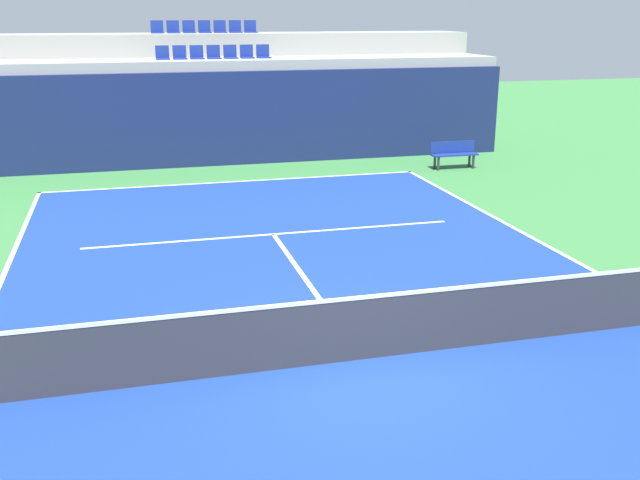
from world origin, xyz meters
TOP-DOWN VIEW (x-y plane):
  - ground_plane at (0.00, 0.00)m, footprint 80.00×80.00m
  - court_surface at (0.00, 0.00)m, footprint 11.00×24.00m
  - baseline_far at (0.00, 11.95)m, footprint 11.00×0.10m
  - service_line_far at (0.00, 6.40)m, footprint 8.26×0.10m
  - centre_service_line at (0.00, 3.20)m, footprint 0.10×6.40m
  - back_wall at (0.00, 14.60)m, footprint 19.32×0.30m
  - stands_tier_lower at (0.00, 15.95)m, footprint 19.32×2.40m
  - stands_tier_upper at (0.00, 18.35)m, footprint 19.32×2.40m
  - seating_row_lower at (-0.00, 16.05)m, footprint 3.77×0.44m
  - seating_row_upper at (-0.00, 18.45)m, footprint 3.77×0.44m
  - tennis_net at (0.00, 0.00)m, footprint 11.08×0.08m
  - player_bench at (7.01, 12.17)m, footprint 1.50×0.40m

SIDE VIEW (x-z plane):
  - ground_plane at x=0.00m, z-range 0.00..0.00m
  - court_surface at x=0.00m, z-range 0.00..0.01m
  - baseline_far at x=0.00m, z-range 0.01..0.01m
  - service_line_far at x=0.00m, z-range 0.01..0.01m
  - centre_service_line at x=0.00m, z-range 0.01..0.01m
  - player_bench at x=7.01m, z-range 0.08..0.93m
  - tennis_net at x=0.00m, z-range -0.03..1.04m
  - back_wall at x=0.00m, z-range 0.00..2.97m
  - stands_tier_lower at x=0.00m, z-range 0.00..3.29m
  - stands_tier_upper at x=0.00m, z-range 0.00..4.06m
  - seating_row_lower at x=0.00m, z-range 3.20..3.64m
  - seating_row_upper at x=0.00m, z-range 3.96..4.40m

